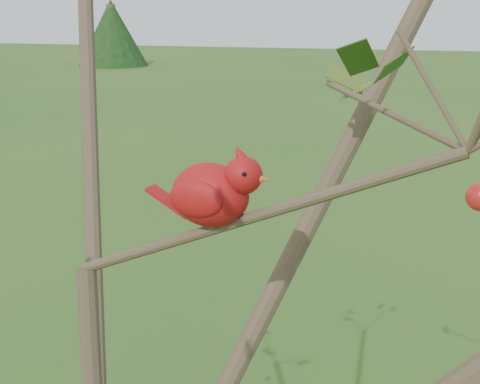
{
  "coord_description": "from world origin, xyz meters",
  "views": [
    {
      "loc": [
        0.51,
        -0.85,
        2.38
      ],
      "look_at": [
        0.23,
        0.07,
        2.11
      ],
      "focal_mm": 50.0,
      "sensor_mm": 36.0,
      "label": 1
    }
  ],
  "objects": [
    {
      "name": "crabapple_tree",
      "position": [
        0.03,
        -0.02,
        2.12
      ],
      "size": [
        2.35,
        2.05,
        2.95
      ],
      "color": "#3D2E20",
      "rests_on": "ground"
    },
    {
      "name": "cardinal",
      "position": [
        0.19,
        0.08,
        2.11
      ],
      "size": [
        0.21,
        0.11,
        0.14
      ],
      "rotation": [
        0.0,
        0.0,
        -0.13
      ],
      "color": "red",
      "rests_on": "ground"
    },
    {
      "name": "distant_trees",
      "position": [
        -0.53,
        24.02,
        1.66
      ],
      "size": [
        37.84,
        13.74,
        3.89
      ],
      "color": "#3D2E20",
      "rests_on": "ground"
    }
  ]
}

